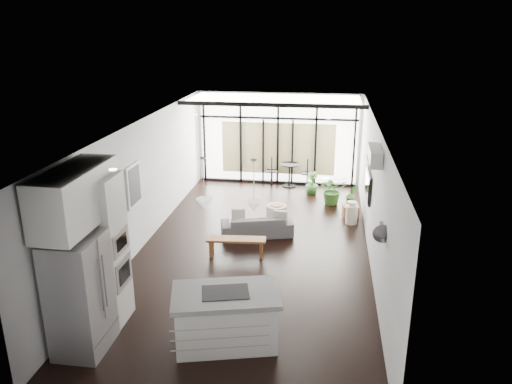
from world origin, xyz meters
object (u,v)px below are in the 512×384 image
(island, at_px, (226,318))
(console_bench, at_px, (236,247))
(sofa, at_px, (257,222))
(tv, at_px, (368,185))
(milk_can, at_px, (352,212))
(pouf, at_px, (277,213))
(fridge, at_px, (80,295))

(island, xyz_separation_m, console_bench, (-0.41, 3.06, -0.24))
(sofa, distance_m, tv, 2.70)
(milk_can, xyz_separation_m, tv, (0.28, -0.87, 1.01))
(island, height_order, tv, tv)
(console_bench, bearing_deg, tv, 21.08)
(pouf, bearing_deg, fridge, -112.89)
(island, distance_m, milk_can, 5.69)
(tv, bearing_deg, milk_can, 107.80)
(sofa, height_order, milk_can, sofa)
(sofa, bearing_deg, tv, 168.60)
(sofa, xyz_separation_m, tv, (2.51, 0.18, 0.97))
(console_bench, bearing_deg, island, -87.16)
(island, relative_size, sofa, 0.97)
(tv, bearing_deg, console_bench, -154.18)
(island, relative_size, fridge, 0.88)
(milk_can, height_order, tv, tv)
(sofa, relative_size, console_bench, 1.32)
(fridge, height_order, pouf, fridge)
(sofa, relative_size, tv, 1.52)
(console_bench, bearing_deg, fridge, -120.86)
(fridge, distance_m, tv, 6.63)
(sofa, distance_m, milk_can, 2.47)
(island, height_order, console_bench, island)
(island, xyz_separation_m, pouf, (0.24, 5.15, -0.23))
(island, height_order, sofa, island)
(sofa, bearing_deg, console_bench, 61.08)
(pouf, bearing_deg, tv, -19.03)
(island, bearing_deg, fridge, 177.21)
(sofa, bearing_deg, island, 76.20)
(sofa, height_order, tv, tv)
(island, distance_m, pouf, 5.16)
(fridge, relative_size, pouf, 3.51)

